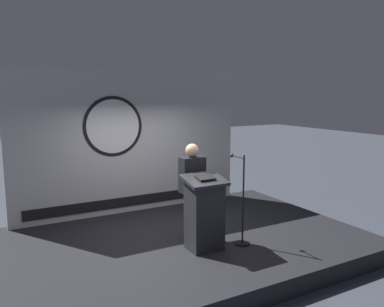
{
  "coord_description": "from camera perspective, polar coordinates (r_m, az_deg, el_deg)",
  "views": [
    {
      "loc": [
        -2.68,
        -5.51,
        2.73
      ],
      "look_at": [
        0.27,
        -0.18,
        1.76
      ],
      "focal_mm": 35.89,
      "sensor_mm": 36.0,
      "label": 1
    }
  ],
  "objects": [
    {
      "name": "speaker_person",
      "position": [
        6.39,
        0.02,
        -5.56
      ],
      "size": [
        0.4,
        0.26,
        1.61
      ],
      "color": "black",
      "rests_on": "stage_platform"
    },
    {
      "name": "stage_platform",
      "position": [
        6.65,
        -2.87,
        -13.81
      ],
      "size": [
        6.4,
        4.0,
        0.3
      ],
      "primitive_type": "cube",
      "color": "black",
      "rests_on": "ground"
    },
    {
      "name": "podium",
      "position": [
        6.03,
        1.86,
        -8.83
      ],
      "size": [
        0.64,
        0.5,
        1.18
      ],
      "color": "#26262B",
      "rests_on": "stage_platform"
    },
    {
      "name": "microphone_stand",
      "position": [
        6.3,
        7.32,
        -8.78
      ],
      "size": [
        0.24,
        0.49,
        1.46
      ],
      "color": "black",
      "rests_on": "stage_platform"
    },
    {
      "name": "banner_display",
      "position": [
        7.89,
        -8.96,
        1.7
      ],
      "size": [
        4.78,
        0.12,
        2.88
      ],
      "color": "silver",
      "rests_on": "stage_platform"
    },
    {
      "name": "ground_plane",
      "position": [
        6.71,
        -2.86,
        -15.0
      ],
      "size": [
        40.0,
        40.0,
        0.0
      ],
      "primitive_type": "plane",
      "color": "#383D47"
    }
  ]
}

